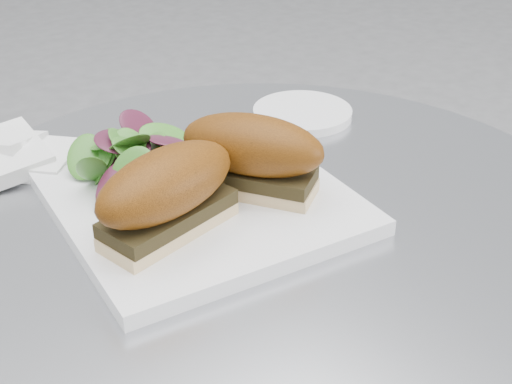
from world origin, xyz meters
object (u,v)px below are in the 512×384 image
at_px(plate, 202,202).
at_px(sandwich_left, 167,192).
at_px(saucer, 302,113).
at_px(sandwich_right, 252,153).

height_order(plate, sandwich_left, sandwich_left).
relative_size(plate, saucer, 2.16).
xyz_separation_m(sandwich_left, sandwich_right, (0.10, 0.01, 0.00)).
height_order(plate, saucer, plate).
bearing_deg(plate, sandwich_left, -148.26).
distance_m(sandwich_left, saucer, 0.32).
bearing_deg(plate, sandwich_right, -28.78).
relative_size(sandwich_right, saucer, 1.25).
xyz_separation_m(sandwich_left, saucer, (0.29, 0.14, -0.05)).
bearing_deg(plate, saucer, 25.04).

